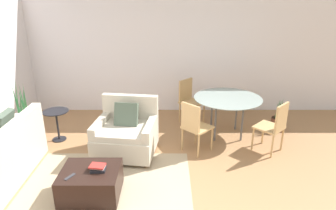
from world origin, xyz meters
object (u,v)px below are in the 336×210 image
ottoman (90,182)px  dining_table (227,101)px  armchair (126,134)px  potted_plant (25,127)px  dining_chair_far_left (188,98)px  tv_remote_primary (69,177)px  potted_plant_small (277,121)px  dining_chair_near_right (274,124)px  side_table (56,120)px  dining_chair_near_left (194,124)px  book_stack (97,168)px

ottoman → dining_table: size_ratio=0.61×
armchair → potted_plant: potted_plant is taller
armchair → dining_chair_far_left: size_ratio=1.20×
tv_remote_primary → potted_plant_small: size_ratio=0.24×
armchair → tv_remote_primary: bearing=-111.8°
armchair → potted_plant_small: bearing=17.2°
dining_chair_near_right → dining_chair_far_left: 1.89m
side_table → dining_chair_near_left: 2.51m
ottoman → side_table: size_ratio=1.32×
book_stack → side_table: (-1.12, 1.65, -0.03)m
tv_remote_primary → dining_table: dining_table is taller
potted_plant_small → side_table: bearing=-174.3°
potted_plant → side_table: potted_plant is taller
ottoman → dining_chair_near_left: bearing=39.6°
tv_remote_primary → dining_chair_near_left: (1.67, 1.35, 0.11)m
dining_chair_near_right → potted_plant_small: bearing=65.5°
book_stack → dining_chair_near_left: bearing=41.6°
ottoman → tv_remote_primary: (-0.21, -0.15, 0.19)m
armchair → side_table: size_ratio=1.87×
dining_chair_near_left → ottoman: bearing=-140.4°
book_stack → dining_chair_far_left: dining_chair_far_left is taller
dining_chair_near_right → side_table: bearing=173.2°
dining_chair_near_left → dining_chair_near_right: 1.34m
armchair → dining_table: (1.81, 0.69, 0.33)m
tv_remote_primary → side_table: (-0.80, 1.81, -0.00)m
book_stack → dining_chair_near_left: dining_chair_near_left is taller
armchair → ottoman: (-0.32, -1.19, -0.13)m
armchair → dining_chair_near_left: size_ratio=1.20×
dining_table → dining_chair_far_left: size_ratio=1.39×
ottoman → dining_chair_far_left: 2.95m
book_stack → dining_chair_near_left: 1.81m
book_stack → dining_chair_far_left: bearing=62.0°
dining_chair_far_left → potted_plant: bearing=-163.1°
ottoman → potted_plant: size_ratio=0.66×
armchair → potted_plant: 1.95m
tv_remote_primary → dining_table: (2.34, 2.02, 0.28)m
dining_chair_far_left → tv_remote_primary: bearing=-121.8°
book_stack → dining_chair_near_right: (2.69, 1.20, 0.08)m
book_stack → dining_chair_near_right: dining_chair_near_right is taller
tv_remote_primary → armchair: bearing=68.2°
potted_plant → dining_chair_far_left: bearing=16.9°
potted_plant_small → dining_chair_near_left: bearing=-153.3°
side_table → dining_chair_near_right: dining_chair_near_right is taller
armchair → ottoman: armchair is taller
armchair → dining_chair_near_right: size_ratio=1.20×
dining_table → potted_plant: bearing=-176.1°
dining_chair_far_left → side_table: bearing=-160.3°
tv_remote_primary → dining_table: 3.11m
dining_chair_near_left → dining_chair_far_left: 1.34m
dining_chair_near_left → dining_chair_near_right: same height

